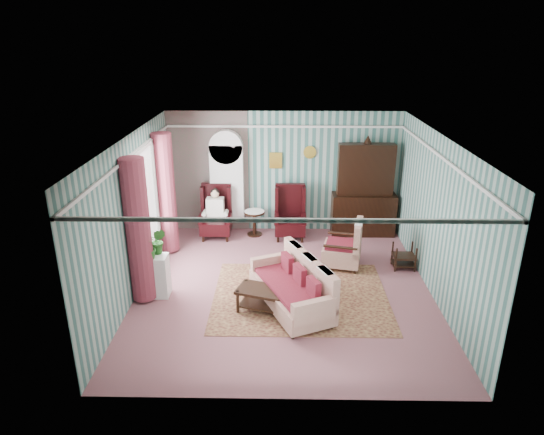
{
  "coord_description": "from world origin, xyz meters",
  "views": [
    {
      "loc": [
        -0.08,
        -8.17,
        4.58
      ],
      "look_at": [
        -0.24,
        0.6,
        1.22
      ],
      "focal_mm": 32.0,
      "sensor_mm": 36.0,
      "label": 1
    }
  ],
  "objects_px": {
    "dresser_hutch": "(365,187)",
    "round_side_table": "(254,223)",
    "seated_woman": "(216,214)",
    "sofa": "(291,285)",
    "wingback_left": "(216,212)",
    "wingback_right": "(290,213)",
    "coffee_table": "(263,300)",
    "nest_table": "(404,256)",
    "plant_stand": "(154,276)",
    "bookcase": "(227,187)",
    "floral_armchair": "(342,245)"
  },
  "relations": [
    {
      "from": "nest_table",
      "to": "sofa",
      "type": "height_order",
      "value": "sofa"
    },
    {
      "from": "sofa",
      "to": "wingback_right",
      "type": "bearing_deg",
      "value": -24.79
    },
    {
      "from": "dresser_hutch",
      "to": "wingback_right",
      "type": "distance_m",
      "value": 1.86
    },
    {
      "from": "dresser_hutch",
      "to": "nest_table",
      "type": "relative_size",
      "value": 4.37
    },
    {
      "from": "seated_woman",
      "to": "round_side_table",
      "type": "relative_size",
      "value": 1.97
    },
    {
      "from": "round_side_table",
      "to": "coffee_table",
      "type": "height_order",
      "value": "round_side_table"
    },
    {
      "from": "dresser_hutch",
      "to": "wingback_right",
      "type": "bearing_deg",
      "value": -171.23
    },
    {
      "from": "nest_table",
      "to": "plant_stand",
      "type": "xyz_separation_m",
      "value": [
        -4.87,
        -1.2,
        0.13
      ]
    },
    {
      "from": "wingback_right",
      "to": "plant_stand",
      "type": "bearing_deg",
      "value": -132.84
    },
    {
      "from": "bookcase",
      "to": "wingback_right",
      "type": "distance_m",
      "value": 1.63
    },
    {
      "from": "seated_woman",
      "to": "wingback_left",
      "type": "bearing_deg",
      "value": 0.0
    },
    {
      "from": "nest_table",
      "to": "wingback_right",
      "type": "bearing_deg",
      "value": 146.25
    },
    {
      "from": "round_side_table",
      "to": "coffee_table",
      "type": "distance_m",
      "value": 3.42
    },
    {
      "from": "floral_armchair",
      "to": "round_side_table",
      "type": "bearing_deg",
      "value": 62.31
    },
    {
      "from": "floral_armchair",
      "to": "wingback_left",
      "type": "bearing_deg",
      "value": 75.07
    },
    {
      "from": "dresser_hutch",
      "to": "round_side_table",
      "type": "xyz_separation_m",
      "value": [
        -2.6,
        -0.12,
        -0.88
      ]
    },
    {
      "from": "wingback_left",
      "to": "sofa",
      "type": "bearing_deg",
      "value": -61.61
    },
    {
      "from": "seated_woman",
      "to": "coffee_table",
      "type": "bearing_deg",
      "value": -69.44
    },
    {
      "from": "wingback_right",
      "to": "nest_table",
      "type": "xyz_separation_m",
      "value": [
        2.32,
        -1.55,
        -0.35
      ]
    },
    {
      "from": "wingback_right",
      "to": "bookcase",
      "type": "bearing_deg",
      "value": 165.43
    },
    {
      "from": "bookcase",
      "to": "coffee_table",
      "type": "height_order",
      "value": "bookcase"
    },
    {
      "from": "dresser_hutch",
      "to": "wingback_left",
      "type": "height_order",
      "value": "dresser_hutch"
    },
    {
      "from": "wingback_right",
      "to": "seated_woman",
      "type": "distance_m",
      "value": 1.75
    },
    {
      "from": "bookcase",
      "to": "seated_woman",
      "type": "bearing_deg",
      "value": -122.66
    },
    {
      "from": "bookcase",
      "to": "sofa",
      "type": "distance_m",
      "value": 3.9
    },
    {
      "from": "dresser_hutch",
      "to": "seated_woman",
      "type": "relative_size",
      "value": 2.0
    },
    {
      "from": "bookcase",
      "to": "round_side_table",
      "type": "bearing_deg",
      "value": -20.27
    },
    {
      "from": "wingback_left",
      "to": "nest_table",
      "type": "relative_size",
      "value": 2.31
    },
    {
      "from": "seated_woman",
      "to": "coffee_table",
      "type": "distance_m",
      "value": 3.5
    },
    {
      "from": "coffee_table",
      "to": "bookcase",
      "type": "bearing_deg",
      "value": 104.92
    },
    {
      "from": "bookcase",
      "to": "sofa",
      "type": "relative_size",
      "value": 1.17
    },
    {
      "from": "seated_woman",
      "to": "sofa",
      "type": "xyz_separation_m",
      "value": [
        1.71,
        -3.16,
        -0.13
      ]
    },
    {
      "from": "wingback_left",
      "to": "dresser_hutch",
      "type": "bearing_deg",
      "value": 4.41
    },
    {
      "from": "nest_table",
      "to": "dresser_hutch",
      "type": "bearing_deg",
      "value": 107.39
    },
    {
      "from": "nest_table",
      "to": "floral_armchair",
      "type": "height_order",
      "value": "floral_armchair"
    },
    {
      "from": "nest_table",
      "to": "sofa",
      "type": "distance_m",
      "value": 2.87
    },
    {
      "from": "seated_woman",
      "to": "nest_table",
      "type": "bearing_deg",
      "value": -20.85
    },
    {
      "from": "bookcase",
      "to": "coffee_table",
      "type": "xyz_separation_m",
      "value": [
        0.97,
        -3.65,
        -0.91
      ]
    },
    {
      "from": "wingback_right",
      "to": "floral_armchair",
      "type": "relative_size",
      "value": 1.31
    },
    {
      "from": "floral_armchair",
      "to": "coffee_table",
      "type": "height_order",
      "value": "floral_armchair"
    },
    {
      "from": "wingback_left",
      "to": "coffee_table",
      "type": "xyz_separation_m",
      "value": [
        1.22,
        -3.26,
        -0.41
      ]
    },
    {
      "from": "nest_table",
      "to": "coffee_table",
      "type": "xyz_separation_m",
      "value": [
        -2.85,
        -1.71,
        -0.06
      ]
    },
    {
      "from": "sofa",
      "to": "seated_woman",
      "type": "bearing_deg",
      "value": 4.32
    },
    {
      "from": "wingback_right",
      "to": "sofa",
      "type": "distance_m",
      "value": 3.17
    },
    {
      "from": "dresser_hutch",
      "to": "sofa",
      "type": "height_order",
      "value": "dresser_hutch"
    },
    {
      "from": "dresser_hutch",
      "to": "wingback_left",
      "type": "bearing_deg",
      "value": -175.59
    },
    {
      "from": "round_side_table",
      "to": "plant_stand",
      "type": "height_order",
      "value": "plant_stand"
    },
    {
      "from": "wingback_left",
      "to": "round_side_table",
      "type": "bearing_deg",
      "value": 9.46
    },
    {
      "from": "wingback_left",
      "to": "plant_stand",
      "type": "height_order",
      "value": "wingback_left"
    },
    {
      "from": "seated_woman",
      "to": "bookcase",
      "type": "bearing_deg",
      "value": 57.34
    }
  ]
}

